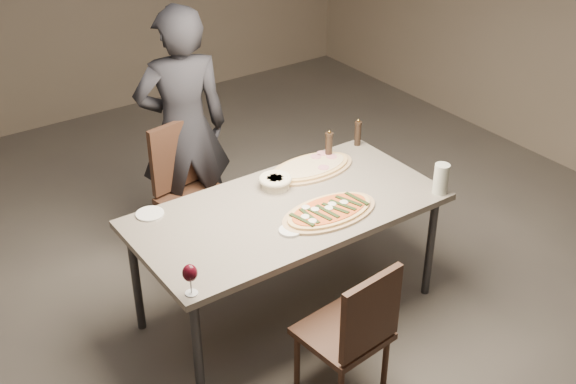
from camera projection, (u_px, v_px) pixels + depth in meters
room at (288, 102)px, 3.80m from camera, size 7.00×7.00×7.00m
dining_table at (288, 215)px, 4.16m from camera, size 1.80×0.90×0.75m
zucchini_pizza at (329, 211)px, 4.06m from camera, size 0.61×0.34×0.05m
ham_pizza at (311, 167)px, 4.51m from camera, size 0.59×0.33×0.04m
bread_basket at (275, 181)px, 4.30m from camera, size 0.20×0.20×0.07m
oil_dish at (290, 231)px, 3.91m from camera, size 0.12×0.12×0.01m
pepper_mill_left at (329, 145)px, 4.59m from camera, size 0.05×0.05×0.20m
pepper_mill_right at (358, 133)px, 4.76m from camera, size 0.05×0.05×0.19m
carafe at (441, 179)px, 4.22m from camera, size 0.09×0.09×0.19m
wine_glass at (190, 274)px, 3.39m from camera, size 0.07×0.07×0.17m
side_plate at (150, 214)px, 4.06m from camera, size 0.16×0.16×0.01m
chair_near at (354, 329)px, 3.64m from camera, size 0.44×0.44×0.85m
chair_far at (191, 185)px, 4.79m from camera, size 0.52×0.52×0.95m
diner at (183, 129)px, 4.79m from camera, size 0.70×0.55×1.69m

